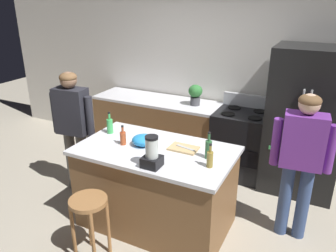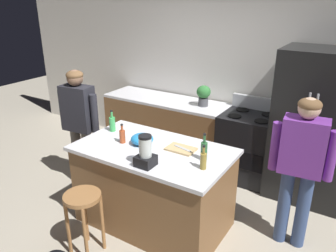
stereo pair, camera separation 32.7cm
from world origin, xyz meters
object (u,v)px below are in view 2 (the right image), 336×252
Objects in this scene: kitchen_island at (154,186)px; bottle_cooking_sauce at (122,136)px; bar_stool at (83,208)px; bottle_olive_oil at (204,150)px; cutting_board at (181,149)px; person_by_sink_right at (301,161)px; chef_knife at (183,148)px; stove_range at (249,147)px; potted_plant at (204,94)px; mixing_bowl at (142,139)px; refrigerator at (313,127)px; bottle_vinegar at (203,160)px; bottle_soda at (112,124)px; blender_appliance at (145,153)px; person_by_island_left at (79,119)px.

kitchen_island is 7.60× the size of bottle_cooking_sauce.
bar_stool is 3.08× the size of bottle_cooking_sauce.
bottle_olive_oil is 0.92× the size of cutting_board.
chef_knife is at bearing -162.12° from person_by_sink_right.
potted_plant is at bearing 177.99° from stove_range.
bar_stool is 2.37m from potted_plant.
refrigerator is at bearing 44.73° from mixing_bowl.
kitchen_island is 1.69m from potted_plant.
bar_stool is 2.82× the size of bottle_vinegar.
refrigerator reaches higher than stove_range.
potted_plant is at bearing 145.63° from person_by_sink_right.
bottle_olive_oil is at bearing -117.42° from refrigerator.
bottle_vinegar is (0.08, -0.17, -0.02)m from bottle_olive_oil.
potted_plant is 1.17× the size of bottle_soda.
bottle_cooking_sauce is at bearing -32.24° from bottle_soda.
blender_appliance is 0.96m from bottle_soda.
blender_appliance is at bearing -103.47° from cutting_board.
bottle_soda is at bearing 168.97° from bottle_vinegar.
cutting_board is at bearing 11.67° from mixing_bowl.
bottle_soda is at bearing 149.41° from blender_appliance.
blender_appliance is 1.43× the size of bottle_cooking_sauce.
person_by_island_left is 1.40m from bar_stool.
blender_appliance is 1.40× the size of chef_knife.
kitchen_island is at bearing 114.26° from blender_appliance.
blender_appliance is at bearing -50.15° from mixing_bowl.
bottle_olive_oil is at bearing -63.38° from potted_plant.
bottle_cooking_sauce is at bearing -171.61° from kitchen_island.
blender_appliance is (0.34, -1.90, -0.04)m from potted_plant.
mixing_bowl is (0.02, -1.52, -0.12)m from potted_plant.
cutting_board is (-0.37, 0.24, -0.08)m from bottle_vinegar.
bottle_vinegar is at bearing 25.64° from blender_appliance.
refrigerator is 6.77× the size of bottle_olive_oil.
mixing_bowl reaches higher than chef_knife.
kitchen_island is 1.04× the size of person_by_island_left.
blender_appliance is (-1.23, -0.82, 0.10)m from person_by_sink_right.
bar_stool is 1.29m from bottle_olive_oil.
mixing_bowl is 0.81× the size of cutting_board.
chef_knife reaches higher than kitchen_island.
person_by_island_left is 5.27× the size of potted_plant.
refrigerator is 2.81× the size of bar_stool.
stove_range is at bearing 70.36° from kitchen_island.
stove_range is 1.50m from chef_knife.
kitchen_island is 6.73× the size of mixing_bowl.
bottle_cooking_sauce is (-0.52, 0.29, -0.05)m from blender_appliance.
bottle_soda reaches higher than kitchen_island.
mixing_bowl is (-0.16, 0.03, 0.52)m from kitchen_island.
bottle_olive_oil reaches higher than kitchen_island.
person_by_island_left reaches higher than bar_stool.
bar_stool is at bearing -111.32° from chef_knife.
bottle_olive_oil is (1.83, -0.13, 0.08)m from person_by_island_left.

